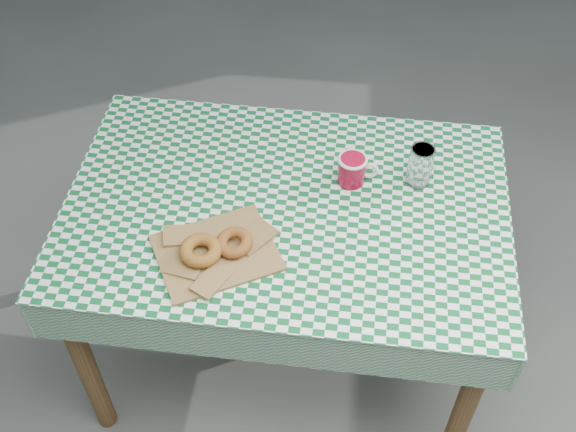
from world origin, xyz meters
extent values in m
plane|color=#4A4945|center=(0.00, 0.00, 0.00)|extent=(60.00, 60.00, 0.00)
cube|color=brown|center=(-0.17, -0.16, 0.38)|extent=(1.24, 0.84, 0.75)
cube|color=#0D5426|center=(-0.17, -0.16, 0.75)|extent=(1.27, 0.86, 0.01)
cube|color=olive|center=(-0.33, -0.35, 0.76)|extent=(0.38, 0.36, 0.02)
torus|color=olive|center=(-0.37, -0.37, 0.79)|extent=(0.15, 0.15, 0.03)
torus|color=brown|center=(-0.29, -0.34, 0.79)|extent=(0.14, 0.14, 0.03)
cylinder|color=white|center=(0.20, -0.02, 0.82)|extent=(0.08, 0.08, 0.13)
camera|label=1|loc=(-0.02, -1.50, 2.20)|focal=43.82mm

